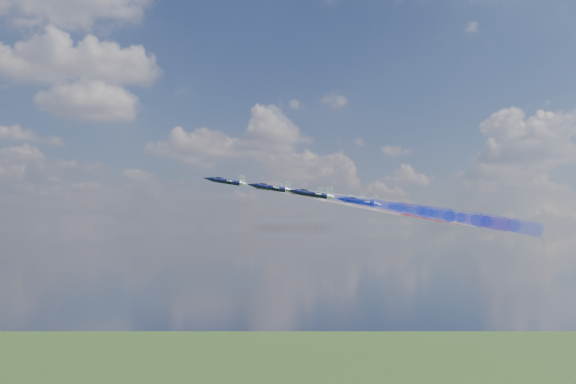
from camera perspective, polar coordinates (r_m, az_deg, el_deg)
jet_lead at (r=171.11m, az=-5.38°, el=0.92°), size 14.86×13.65×5.47m
trail_lead at (r=171.49m, az=3.14°, el=-0.39°), size 39.15×20.68×10.31m
jet_inner_left at (r=162.74m, az=-1.44°, el=0.36°), size 14.86×13.65×5.47m
trail_inner_left at (r=164.99m, az=7.43°, el=-1.01°), size 39.15×20.68×10.31m
jet_inner_right at (r=181.79m, az=-1.67°, el=0.32°), size 14.86×13.65×5.47m
trail_inner_right at (r=183.73m, az=6.29°, el=-0.91°), size 39.15×20.68×10.31m
jet_outer_left at (r=151.61m, az=2.13°, el=-0.19°), size 14.86×13.65×5.47m
trail_outer_left at (r=155.59m, az=11.52°, el=-1.63°), size 39.15×20.68×10.31m
jet_center_third at (r=171.12m, az=1.53°, el=-0.16°), size 14.86×13.65×5.47m
trail_center_third at (r=174.60m, az=9.89°, el=-1.44°), size 39.15×20.68×10.31m
jet_outer_right at (r=188.99m, az=1.59°, el=-0.27°), size 14.86×13.65×5.47m
trail_outer_right at (r=192.34m, az=9.18°, el=-1.44°), size 39.15×20.68×10.31m
jet_rear_left at (r=164.17m, az=6.32°, el=-0.86°), size 14.86×13.65×5.47m
trail_rear_left at (r=169.84m, az=14.85°, el=-2.16°), size 39.15×20.68×10.31m
jet_rear_right at (r=182.56m, az=5.24°, el=-0.73°), size 14.86×13.65×5.47m
trail_rear_right at (r=187.57m, az=12.98°, el=-1.91°), size 39.15×20.68×10.31m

